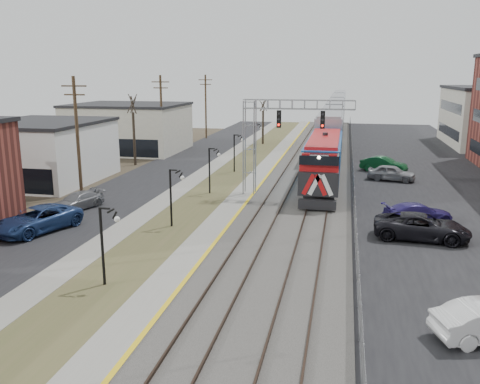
# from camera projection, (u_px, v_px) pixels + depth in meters

# --- Properties ---
(street_west) EXTENTS (7.00, 120.00, 0.04)m
(street_west) POSITION_uv_depth(u_px,v_px,m) (157.00, 175.00, 52.27)
(street_west) COLOR black
(street_west) RESTS_ON ground
(sidewalk) EXTENTS (2.00, 120.00, 0.08)m
(sidewalk) POSITION_uv_depth(u_px,v_px,m) (199.00, 176.00, 51.38)
(sidewalk) COLOR gray
(sidewalk) RESTS_ON ground
(grass_median) EXTENTS (4.00, 120.00, 0.06)m
(grass_median) POSITION_uv_depth(u_px,v_px,m) (228.00, 178.00, 50.79)
(grass_median) COLOR #464A27
(grass_median) RESTS_ON ground
(platform) EXTENTS (2.00, 120.00, 0.24)m
(platform) POSITION_uv_depth(u_px,v_px,m) (257.00, 178.00, 50.18)
(platform) COLOR gray
(platform) RESTS_ON ground
(ballast_bed) EXTENTS (8.00, 120.00, 0.20)m
(ballast_bed) POSITION_uv_depth(u_px,v_px,m) (308.00, 180.00, 49.20)
(ballast_bed) COLOR #595651
(ballast_bed) RESTS_ON ground
(parking_lot) EXTENTS (16.00, 120.00, 0.04)m
(parking_lot) POSITION_uv_depth(u_px,v_px,m) (439.00, 186.00, 46.85)
(parking_lot) COLOR black
(parking_lot) RESTS_ON ground
(platform_edge) EXTENTS (0.24, 120.00, 0.01)m
(platform_edge) POSITION_uv_depth(u_px,v_px,m) (266.00, 177.00, 49.97)
(platform_edge) COLOR gold
(platform_edge) RESTS_ON platform
(track_near) EXTENTS (1.58, 120.00, 0.15)m
(track_near) POSITION_uv_depth(u_px,v_px,m) (288.00, 178.00, 49.55)
(track_near) COLOR #2D2119
(track_near) RESTS_ON ballast_bed
(track_far) EXTENTS (1.58, 120.00, 0.15)m
(track_far) POSITION_uv_depth(u_px,v_px,m) (324.00, 179.00, 48.86)
(track_far) COLOR #2D2119
(track_far) RESTS_ON ballast_bed
(train) EXTENTS (3.00, 108.65, 5.33)m
(train) POSITION_uv_depth(u_px,v_px,m) (335.00, 115.00, 90.47)
(train) COLOR #1453A3
(train) RESTS_ON ground
(signal_gantry) EXTENTS (9.00, 1.07, 8.15)m
(signal_gantry) POSITION_uv_depth(u_px,v_px,m) (270.00, 131.00, 41.81)
(signal_gantry) COLOR gray
(signal_gantry) RESTS_ON ground
(lampposts) EXTENTS (0.14, 62.14, 4.00)m
(lampposts) POSITION_uv_depth(u_px,v_px,m) (172.00, 197.00, 34.40)
(lampposts) COLOR black
(lampposts) RESTS_ON ground
(utility_poles) EXTENTS (0.28, 80.28, 10.00)m
(utility_poles) POSITION_uv_depth(u_px,v_px,m) (78.00, 137.00, 42.19)
(utility_poles) COLOR #4C3823
(utility_poles) RESTS_ON ground
(fence) EXTENTS (0.04, 120.00, 1.60)m
(fence) POSITION_uv_depth(u_px,v_px,m) (353.00, 175.00, 48.21)
(fence) COLOR gray
(fence) RESTS_ON ground
(buildings_west) EXTENTS (14.00, 67.00, 7.00)m
(buildings_west) POSITION_uv_depth(u_px,v_px,m) (5.00, 160.00, 43.17)
(buildings_west) COLOR beige
(buildings_west) RESTS_ON ground
(bare_trees) EXTENTS (12.30, 42.30, 5.95)m
(bare_trees) POSITION_uv_depth(u_px,v_px,m) (159.00, 143.00, 55.62)
(bare_trees) COLOR #382D23
(bare_trees) RESTS_ON ground
(car_lot_c) EXTENTS (6.06, 3.22, 1.62)m
(car_lot_c) POSITION_uv_depth(u_px,v_px,m) (422.00, 227.00, 31.75)
(car_lot_c) COLOR black
(car_lot_c) RESTS_ON ground
(car_lot_d) EXTENTS (5.17, 3.36, 1.39)m
(car_lot_d) POSITION_uv_depth(u_px,v_px,m) (418.00, 213.00, 35.31)
(car_lot_d) COLOR navy
(car_lot_d) RESTS_ON ground
(car_lot_e) EXTENTS (4.78, 2.73, 1.53)m
(car_lot_e) POSITION_uv_depth(u_px,v_px,m) (392.00, 173.00, 49.15)
(car_lot_e) COLOR gray
(car_lot_e) RESTS_ON ground
(car_lot_f) EXTENTS (5.03, 3.48, 1.57)m
(car_lot_f) POSITION_uv_depth(u_px,v_px,m) (384.00, 165.00, 53.56)
(car_lot_f) COLOR #0E4621
(car_lot_f) RESTS_ON ground
(car_street_a) EXTENTS (4.54, 6.45, 1.63)m
(car_street_a) POSITION_uv_depth(u_px,v_px,m) (38.00, 220.00, 33.32)
(car_street_a) COLOR navy
(car_street_a) RESTS_ON ground
(car_street_b) EXTENTS (3.23, 4.74, 1.28)m
(car_street_b) POSITION_uv_depth(u_px,v_px,m) (78.00, 201.00, 38.85)
(car_street_b) COLOR slate
(car_street_b) RESTS_ON ground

